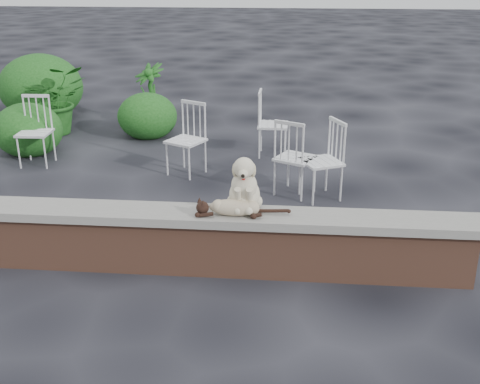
# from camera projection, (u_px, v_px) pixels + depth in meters

# --- Properties ---
(ground) EXTENTS (60.00, 60.00, 0.00)m
(ground) POSITION_uv_depth(u_px,v_px,m) (138.00, 266.00, 5.50)
(ground) COLOR black
(ground) RESTS_ON ground
(brick_wall) EXTENTS (6.00, 0.30, 0.50)m
(brick_wall) POSITION_uv_depth(u_px,v_px,m) (136.00, 242.00, 5.40)
(brick_wall) COLOR brown
(brick_wall) RESTS_ON ground
(capstone) EXTENTS (6.20, 0.40, 0.08)m
(capstone) POSITION_uv_depth(u_px,v_px,m) (134.00, 213.00, 5.30)
(capstone) COLOR slate
(capstone) RESTS_ON brick_wall
(dog) EXTENTS (0.36, 0.46, 0.53)m
(dog) POSITION_uv_depth(u_px,v_px,m) (245.00, 181.00, 5.20)
(dog) COLOR beige
(dog) RESTS_ON capstone
(cat) EXTENTS (0.98, 0.26, 0.17)m
(cat) POSITION_uv_depth(u_px,v_px,m) (234.00, 206.00, 5.13)
(cat) COLOR tan
(cat) RESTS_ON capstone
(chair_e) EXTENTS (0.57, 0.57, 0.94)m
(chair_e) POSITION_uv_depth(u_px,v_px,m) (273.00, 124.00, 8.41)
(chair_e) COLOR white
(chair_e) RESTS_ON ground
(chair_a) EXTENTS (0.58, 0.58, 0.94)m
(chair_a) POSITION_uv_depth(u_px,v_px,m) (34.00, 132.00, 8.03)
(chair_a) COLOR white
(chair_a) RESTS_ON ground
(chair_d) EXTENTS (0.75, 0.75, 0.94)m
(chair_d) POSITION_uv_depth(u_px,v_px,m) (321.00, 160.00, 6.89)
(chair_d) COLOR white
(chair_d) RESTS_ON ground
(chair_b) EXTENTS (0.75, 0.75, 0.94)m
(chair_b) POSITION_uv_depth(u_px,v_px,m) (186.00, 140.00, 7.68)
(chair_b) COLOR white
(chair_b) RESTS_ON ground
(chair_c) EXTENTS (0.75, 0.75, 0.94)m
(chair_c) POSITION_uv_depth(u_px,v_px,m) (296.00, 157.00, 7.02)
(chair_c) COLOR white
(chair_c) RESTS_ON ground
(potted_plant_a) EXTENTS (1.31, 1.27, 1.11)m
(potted_plant_a) POSITION_uv_depth(u_px,v_px,m) (55.00, 99.00, 9.45)
(potted_plant_a) COLOR #164915
(potted_plant_a) RESTS_ON ground
(potted_plant_b) EXTENTS (0.81, 0.81, 1.03)m
(potted_plant_b) POSITION_uv_depth(u_px,v_px,m) (150.00, 94.00, 10.02)
(potted_plant_b) COLOR #164915
(potted_plant_b) RESTS_ON ground
(shrubbery) EXTENTS (3.40, 3.28, 1.17)m
(shrubbery) POSITION_uv_depth(u_px,v_px,m) (55.00, 99.00, 9.92)
(shrubbery) COLOR #164915
(shrubbery) RESTS_ON ground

